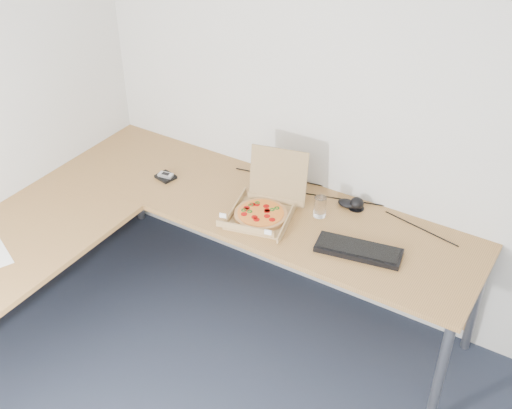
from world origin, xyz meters
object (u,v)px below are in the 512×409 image
Objects in this scene: pizza_box at (263,210)px; keyboard at (359,250)px; desk at (167,229)px; drinking_glass at (320,207)px; wallet at (166,177)px.

pizza_box is 0.57m from keyboard.
pizza_box reaches higher than desk.
drinking_glass is (0.66, 0.51, 0.09)m from desk.
keyboard is (0.57, -0.01, -0.03)m from pizza_box.
keyboard is (0.97, 0.33, 0.04)m from desk.
drinking_glass is at bearing 139.12° from keyboard.
keyboard is at bearing -29.89° from drinking_glass.
pizza_box is 0.31m from drinking_glass.
desk is 6.66× the size of pizza_box.
wallet is (-0.69, 0.03, -0.03)m from pizza_box.
wallet is (-1.26, 0.04, -0.00)m from keyboard.
drinking_glass is 1.10× the size of wallet.
desk is at bearing -172.25° from keyboard.
pizza_box is at bearing 167.77° from keyboard.
pizza_box reaches higher than wallet.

